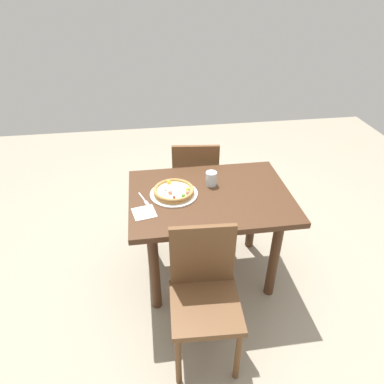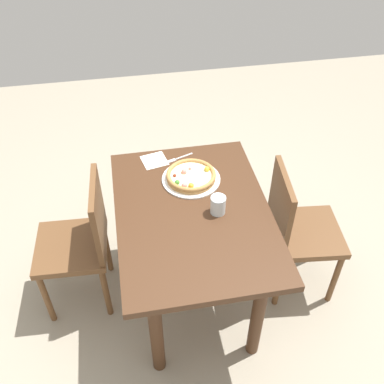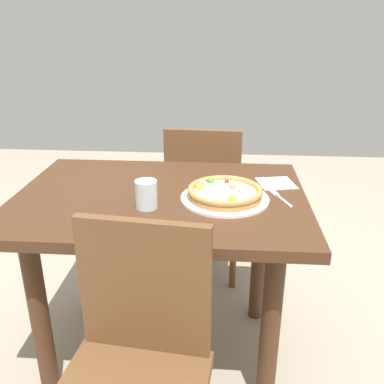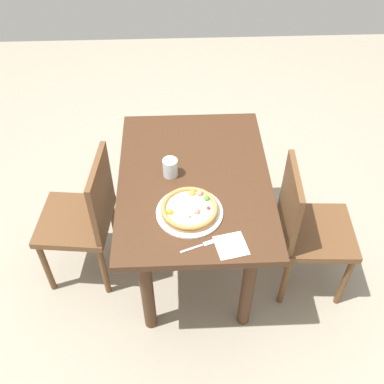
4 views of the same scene
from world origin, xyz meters
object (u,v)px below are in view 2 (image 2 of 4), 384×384
Objects in this scene: plate at (191,179)px; pizza at (191,176)px; chair_near at (296,228)px; napkin at (154,161)px; chair_far at (82,240)px; fork at (178,158)px; dining_table at (193,227)px; drinking_glass at (218,205)px.

pizza reaches higher than plate.
chair_near reaches higher than napkin.
chair_far is 5.53× the size of fork.
napkin is at bearing -53.12° from chair_far.
drinking_glass reaches higher than dining_table.
chair_near is 0.92m from napkin.
chair_far reaches higher than drinking_glass.
fork reaches higher than dining_table.
chair_near is 6.33× the size of napkin.
pizza is 0.29m from drinking_glass.
napkin is at bearing 29.33° from drinking_glass.
dining_table is 6.93× the size of fork.
chair_far is 8.79× the size of drinking_glass.
drinking_glass reaches higher than pizza.
dining_table is 1.25× the size of chair_near.
plate is (0.23, 0.58, 0.27)m from chair_near.
chair_far is 0.73m from fork.
fork is at bearing 10.82° from pizza.
dining_table is 0.28m from plate.
dining_table is 3.38× the size of plate.
drinking_glass is at bearing -161.94° from plate.
chair_far is 3.17× the size of pizza.
chair_near is 0.81m from fork.
fork is 0.50m from drinking_glass.
pizza is at bearing 149.17° from plate.
chair_near is at bearing -111.97° from plate.
chair_near and chair_far have the same top height.
drinking_glass is (-0.04, 0.49, 0.31)m from chair_near.
plate is at bearing -138.83° from napkin.
dining_table is 1.25× the size of chair_far.
chair_near is at bearing 124.42° from fork.
chair_far is at bearing 99.05° from pizza.
fork reaches higher than napkin.
pizza reaches higher than napkin.
dining_table is 0.29m from pizza.
napkin is (0.49, 0.27, -0.05)m from drinking_glass.
pizza is (-0.00, 0.00, 0.03)m from plate.
plate is (0.25, -0.03, 0.13)m from dining_table.
napkin is (0.44, 0.76, 0.27)m from chair_near.
drinking_glass is at bearing -78.80° from chair_near.
pizza is 1.74× the size of fork.
chair_far is at bearing 77.00° from dining_table.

